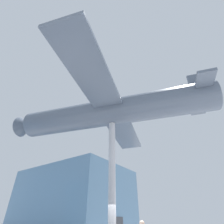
% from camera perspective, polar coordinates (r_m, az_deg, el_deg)
% --- Properties ---
extents(glass_pavilion_right, '(10.28, 14.08, 8.67)m').
position_cam_1_polar(glass_pavilion_right, '(26.93, -12.28, -26.96)').
color(glass_pavilion_right, slate).
rests_on(glass_pavilion_right, ground_plane).
extents(support_pylon_central, '(0.42, 0.42, 7.49)m').
position_cam_1_polar(support_pylon_central, '(10.84, -0.00, -21.45)').
color(support_pylon_central, '#B7B7BC').
rests_on(support_pylon_central, ground_plane).
extents(suspended_airplane, '(14.18, 14.94, 2.93)m').
position_cam_1_polar(suspended_airplane, '(12.71, -1.15, -0.16)').
color(suspended_airplane, '#4C5666').
rests_on(suspended_airplane, support_pylon_central).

